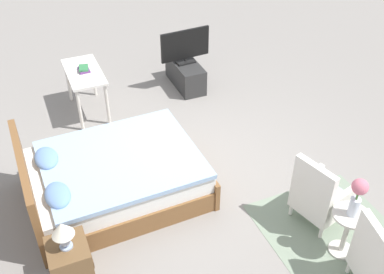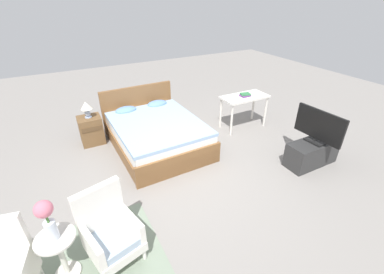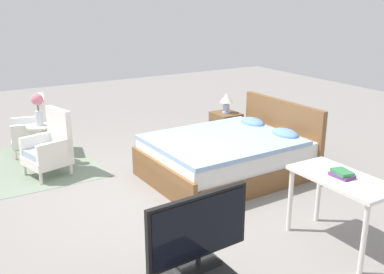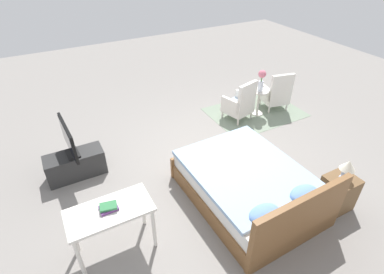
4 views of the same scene
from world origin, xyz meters
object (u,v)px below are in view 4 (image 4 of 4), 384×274
object	(u,v)px
tv_flatscreen	(68,139)
flower_vase	(262,78)
side_table	(259,99)
tv_stand	(76,165)
nightstand	(338,193)
book_stack	(109,207)
bed	(249,187)
armchair_by_window_left	(276,94)
table_lamp	(348,167)
armchair_by_window_right	(240,104)
vanity_desk	(110,216)

from	to	relation	value
tv_flatscreen	flower_vase	bearing A→B (deg)	-177.08
side_table	tv_stand	size ratio (longest dim) A/B	0.62
nightstand	book_stack	xyz separation A→B (m)	(3.17, -0.87, 0.49)
nightstand	tv_flatscreen	world-z (taller)	tv_flatscreen
bed	book_stack	xyz separation A→B (m)	(2.06, -0.15, 0.48)
armchair_by_window_left	nightstand	xyz separation A→B (m)	(1.27, 2.84, -0.10)
armchair_by_window_left	nightstand	world-z (taller)	armchair_by_window_left
flower_vase	table_lamp	distance (m)	2.94
book_stack	table_lamp	bearing A→B (deg)	164.57
side_table	tv_stand	distance (m)	4.11
armchair_by_window_left	tv_stand	xyz separation A→B (m)	(4.62, 0.21, -0.16)
nightstand	table_lamp	bearing A→B (deg)	90.00
table_lamp	tv_stand	bearing A→B (deg)	-38.12
armchair_by_window_left	side_table	size ratio (longest dim) A/B	1.55
tv_flatscreen	armchair_by_window_left	bearing A→B (deg)	-177.34
armchair_by_window_left	armchair_by_window_right	world-z (taller)	same
bed	side_table	bearing A→B (deg)	-131.45
armchair_by_window_left	book_stack	size ratio (longest dim) A/B	4.07
nightstand	vanity_desk	distance (m)	3.31
armchair_by_window_right	book_stack	xyz separation A→B (m)	(3.40, 1.97, 0.39)
armchair_by_window_right	book_stack	bearing A→B (deg)	30.02
bed	table_lamp	bearing A→B (deg)	146.86
flower_vase	vanity_desk	distance (m)	4.40
table_lamp	book_stack	xyz separation A→B (m)	(3.17, -0.87, -0.01)
flower_vase	nightstand	size ratio (longest dim) A/B	0.84
armchair_by_window_left	flower_vase	bearing A→B (deg)	0.62
tv_stand	nightstand	bearing A→B (deg)	141.88
nightstand	bed	bearing A→B (deg)	-33.11
bed	tv_stand	xyz separation A→B (m)	(2.24, -1.90, -0.07)
side_table	vanity_desk	xyz separation A→B (m)	(3.93, 1.97, 0.26)
flower_vase	tv_stand	xyz separation A→B (m)	(4.10, 0.21, -0.66)
armchair_by_window_left	tv_stand	world-z (taller)	armchair_by_window_left
flower_vase	tv_stand	bearing A→B (deg)	2.92
side_table	flower_vase	size ratio (longest dim) A/B	1.24
table_lamp	armchair_by_window_right	bearing A→B (deg)	-94.73
armchair_by_window_left	nightstand	bearing A→B (deg)	65.84
side_table	armchair_by_window_right	bearing A→B (deg)	-0.69
tv_stand	armchair_by_window_right	bearing A→B (deg)	-176.56
flower_vase	nightstand	xyz separation A→B (m)	(0.75, 2.84, -0.60)
flower_vase	book_stack	xyz separation A→B (m)	(3.92, 1.96, -0.11)
tv_flatscreen	table_lamp	bearing A→B (deg)	141.90
armchair_by_window_right	book_stack	size ratio (longest dim) A/B	4.07
side_table	table_lamp	world-z (taller)	table_lamp
armchair_by_window_right	armchair_by_window_left	bearing A→B (deg)	179.96
nightstand	tv_flatscreen	xyz separation A→B (m)	(3.35, -2.63, 0.47)
table_lamp	vanity_desk	size ratio (longest dim) A/B	0.32
nightstand	flower_vase	bearing A→B (deg)	-104.88
armchair_by_window_left	vanity_desk	distance (m)	4.87
side_table	vanity_desk	size ratio (longest dim) A/B	0.57
armchair_by_window_right	vanity_desk	size ratio (longest dim) A/B	0.88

